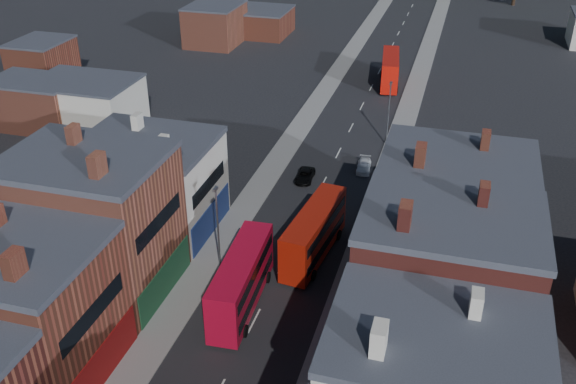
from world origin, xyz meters
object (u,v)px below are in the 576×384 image
Objects in this scene: bus_0 at (241,280)px; car_2 at (305,176)px; car_3 at (364,166)px; bus_1 at (314,232)px; bus_2 at (390,69)px.

car_2 is at bearing 88.47° from bus_0.
car_2 is 7.25m from car_3.
car_3 is (1.39, 18.30, -1.98)m from bus_1.
car_2 is at bearing -105.01° from bus_2.
bus_2 is at bearing 96.30° from bus_1.
car_2 is (-4.51, 14.09, -1.98)m from bus_1.
bus_2 is 29.67m from car_3.
bus_0 is 9.35m from bus_1.
car_3 is (1.33, -29.58, -1.96)m from bus_2.
car_3 reaches higher than car_2.
car_2 is (-4.58, -33.79, -1.96)m from bus_2.
bus_0 is 1.00× the size of bus_1.
bus_1 is 2.81× the size of car_2.
bus_1 is at bearing -99.06° from car_3.
bus_1 is (3.88, 8.51, -0.03)m from bus_0.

